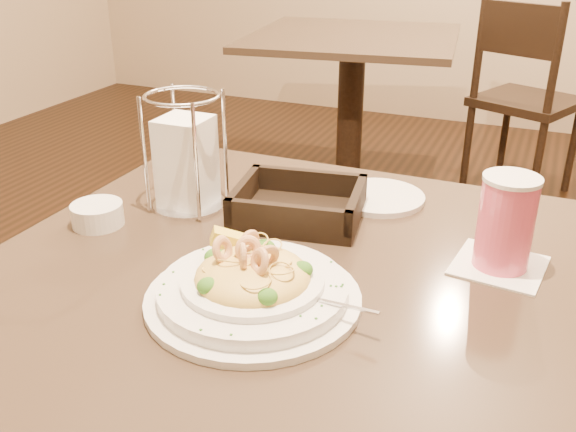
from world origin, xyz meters
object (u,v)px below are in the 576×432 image
at_px(dining_chair_far, 524,94).
at_px(napkin_caddy, 186,160).
at_px(drink_glass, 506,223).
at_px(butter_ramekin, 97,214).
at_px(side_plate, 379,197).
at_px(pasta_bowl, 253,285).
at_px(background_table, 351,88).
at_px(bread_basket, 299,207).
at_px(main_table, 283,398).

xyz_separation_m(dining_chair_far, napkin_caddy, (-0.44, -2.21, 0.36)).
distance_m(drink_glass, butter_ramekin, 0.66).
relative_size(drink_glass, side_plate, 0.86).
height_order(pasta_bowl, butter_ramekin, pasta_bowl).
relative_size(background_table, dining_chair_far, 1.08).
bearing_deg(bread_basket, pasta_bowl, -80.91).
xyz_separation_m(background_table, napkin_caddy, (0.30, -1.91, 0.33)).
relative_size(bread_basket, side_plate, 1.41).
bearing_deg(side_plate, main_table, -101.14).
bearing_deg(side_plate, background_table, 109.09).
bearing_deg(butter_ramekin, background_table, 95.39).
xyz_separation_m(background_table, side_plate, (0.60, -1.74, 0.25)).
bearing_deg(background_table, napkin_caddy, -81.20).
height_order(background_table, pasta_bowl, pasta_bowl).
distance_m(bread_basket, butter_ramekin, 0.34).
distance_m(main_table, pasta_bowl, 0.29).
height_order(pasta_bowl, napkin_caddy, napkin_caddy).
bearing_deg(butter_ramekin, bread_basket, 27.36).
relative_size(background_table, butter_ramekin, 11.57).
xyz_separation_m(background_table, pasta_bowl, (0.54, -2.15, 0.27)).
bearing_deg(butter_ramekin, main_table, -3.25).
relative_size(bread_basket, napkin_caddy, 1.14).
xyz_separation_m(pasta_bowl, bread_basket, (-0.04, 0.27, -0.01)).
relative_size(bread_basket, butter_ramekin, 2.73).
relative_size(pasta_bowl, drink_glass, 2.26).
bearing_deg(dining_chair_far, napkin_caddy, 101.83).
xyz_separation_m(main_table, pasta_bowl, (-0.00, -0.10, 0.27)).
bearing_deg(drink_glass, napkin_caddy, 178.92).
bearing_deg(butter_ramekin, napkin_caddy, 50.84).
bearing_deg(pasta_bowl, side_plate, 81.01).
bearing_deg(main_table, bread_basket, 104.76).
xyz_separation_m(bread_basket, napkin_caddy, (-0.20, -0.03, 0.07)).
bearing_deg(drink_glass, background_table, 113.61).
bearing_deg(pasta_bowl, napkin_caddy, 135.33).
distance_m(napkin_caddy, butter_ramekin, 0.18).
bearing_deg(dining_chair_far, drink_glass, 115.73).
xyz_separation_m(main_table, background_table, (-0.54, 2.05, 0.00)).
bearing_deg(drink_glass, butter_ramekin, -169.77).
distance_m(main_table, bread_basket, 0.32).
bearing_deg(dining_chair_far, butter_ramekin, 100.01).
height_order(dining_chair_far, side_plate, dining_chair_far).
distance_m(main_table, side_plate, 0.40).
relative_size(background_table, drink_glass, 6.96).
distance_m(bread_basket, napkin_caddy, 0.21).
bearing_deg(pasta_bowl, main_table, 88.11).
xyz_separation_m(drink_glass, napkin_caddy, (-0.54, 0.01, 0.02)).
xyz_separation_m(bread_basket, butter_ramekin, (-0.30, -0.16, -0.00)).
distance_m(main_table, napkin_caddy, 0.44).
distance_m(background_table, side_plate, 1.86).
height_order(dining_chair_far, pasta_bowl, dining_chair_far).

